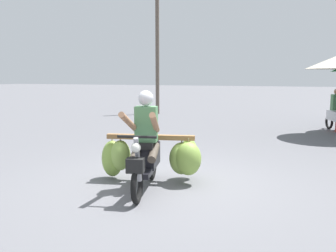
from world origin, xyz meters
TOP-DOWN VIEW (x-y plane):
  - ground_plane at (0.00, 0.00)m, footprint 120.00×120.00m
  - motorbike_main_loaded at (-0.20, -0.09)m, footprint 1.80×1.90m
  - motorbike_distant_ahead_left at (3.10, 7.34)m, footprint 0.73×1.55m
  - utility_pole at (-4.49, 10.36)m, footprint 0.18×0.18m

SIDE VIEW (x-z plane):
  - ground_plane at x=0.00m, z-range 0.00..0.00m
  - motorbike_main_loaded at x=-0.20m, z-range -0.27..1.31m
  - motorbike_distant_ahead_left at x=3.10m, z-range -0.13..1.27m
  - utility_pole at x=-4.49m, z-range 0.00..5.52m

